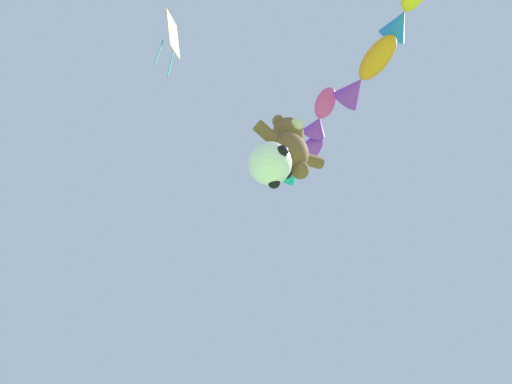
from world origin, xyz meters
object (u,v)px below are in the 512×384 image
Objects in this scene: teddy_bear_kite at (289,145)px; fish_kite_tangerine at (365,74)px; fish_kite_magenta at (321,115)px; soccer_ball_kite at (270,164)px; fish_kite_goldfin at (407,6)px; diamond_kite at (172,38)px; fish_kite_violet at (300,161)px.

fish_kite_tangerine is (1.52, -1.81, 2.80)m from teddy_bear_kite.
soccer_ball_kite is at bearing -175.79° from fish_kite_magenta.
soccer_ball_kite is (-0.58, 0.07, -1.20)m from teddy_bear_kite.
teddy_bear_kite is 1.94× the size of soccer_ball_kite.
fish_kite_tangerine reaches higher than teddy_bear_kite.
fish_kite_goldfin reaches higher than soccer_ball_kite.
fish_kite_goldfin is at bearing -40.28° from diamond_kite.
fish_kite_magenta reaches higher than fish_kite_goldfin.
fish_kite_magenta is at bearing 7.85° from teddy_bear_kite.
soccer_ball_kite is 0.33× the size of diamond_kite.
diamond_kite is (-4.91, 4.16, -0.79)m from fish_kite_goldfin.
fish_kite_goldfin is at bearing -98.03° from fish_kite_violet.
fish_kite_tangerine is at bearing 85.85° from fish_kite_goldfin.
teddy_bear_kite is 1.34m from soccer_ball_kite.
fish_kite_tangerine is 2.11m from fish_kite_goldfin.
fish_kite_goldfin is 6.48m from diamond_kite.
fish_kite_tangerine is at bearing -41.96° from soccer_ball_kite.
soccer_ball_kite is 0.50× the size of fish_kite_goldfin.
fish_kite_magenta reaches higher than fish_kite_tangerine.
soccer_ball_kite is 5.79m from fish_kite_violet.
fish_kite_goldfin is (-0.82, -5.78, -0.12)m from fish_kite_violet.
fish_kite_magenta reaches higher than fish_kite_violet.
fish_kite_tangerine is 1.04× the size of fish_kite_goldfin.
fish_kite_violet is (2.76, 1.88, 4.72)m from soccer_ball_kite.
teddy_bear_kite is at bearing 129.90° from fish_kite_tangerine.
fish_kite_violet is 0.59× the size of diamond_kite.
fish_kite_violet is at bearing 81.97° from fish_kite_goldfin.
diamond_kite is at bearing -164.21° from fish_kite_violet.
fish_kite_goldfin is at bearing -70.30° from teddy_bear_kite.
fish_kite_tangerine is (2.09, -1.88, 4.00)m from soccer_ball_kite.
teddy_bear_kite is 1.09× the size of fish_kite_violet.
teddy_bear_kite is 4.41m from diamond_kite.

